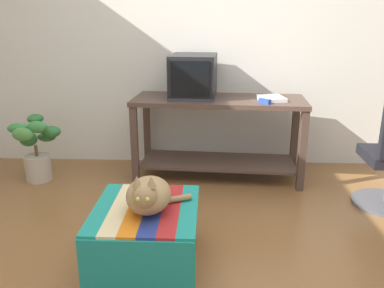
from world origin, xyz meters
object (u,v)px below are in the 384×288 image
Objects in this scene: tv_monitor at (193,76)px; stapler at (265,101)px; cat at (148,195)px; keyboard at (192,99)px; ottoman_with_blanket at (147,236)px; book at (271,98)px; potted_plant at (36,149)px; desk at (218,124)px.

tv_monitor is 0.70m from stapler.
cat is (-0.19, -1.58, -0.45)m from tv_monitor.
keyboard is 1.47m from ottoman_with_blanket.
book is 0.42× the size of potted_plant.
tv_monitor reaches higher than potted_plant.
cat is 1.54m from stapler.
desk is at bearing 72.79° from ottoman_with_blanket.
cat is at bearing -95.69° from keyboard.
keyboard is 0.70m from book.
ottoman_with_blanket is at bearing -46.95° from potted_plant.
cat is 1.83m from potted_plant.
tv_monitor is 1.57m from potted_plant.
desk is 6.40× the size of book.
ottoman_with_blanket is 6.22× the size of stapler.
cat is 0.63× the size of potted_plant.
tv_monitor reaches higher than stapler.
stapler reaches higher than ottoman_with_blanket.
keyboard is at bearing -150.59° from desk.
keyboard is at bearing 2.03° from potted_plant.
keyboard is 0.68× the size of potted_plant.
keyboard reaches higher than ottoman_with_blanket.
tv_monitor is 1.37× the size of keyboard.
cat is at bearing -101.76° from desk.
desk is 4.20× the size of cat.
keyboard is at bearing 129.09° from stapler.
ottoman_with_blanket is at bearing -103.26° from desk.
ottoman_with_blanket is 1.83× the size of cat.
keyboard is (-0.01, -0.19, -0.17)m from tv_monitor.
desk is at bearing 74.60° from cat.
book is (0.69, -0.16, -0.17)m from tv_monitor.
tv_monitor reaches higher than keyboard.
keyboard is at bearing 82.85° from cat.
cat is at bearing -163.51° from stapler.
stapler is at bearing -7.63° from keyboard.
book reaches higher than keyboard.
ottoman_with_blanket is at bearing -94.12° from tv_monitor.
book is at bearing -8.79° from tv_monitor.
tv_monitor reaches higher than ottoman_with_blanket.
potted_plant is (-1.20, 1.29, 0.11)m from ottoman_with_blanket.
potted_plant is (-1.42, -0.24, -0.63)m from tv_monitor.
cat is (-0.42, -1.50, -0.03)m from desk.
potted_plant is (-1.65, -0.16, -0.21)m from desk.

